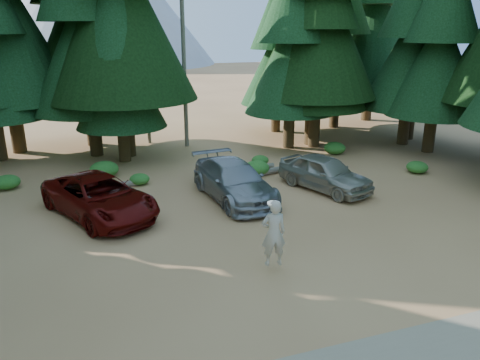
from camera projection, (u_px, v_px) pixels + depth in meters
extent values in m
plane|color=#AC7649|center=(265.00, 252.00, 14.80)|extent=(160.00, 160.00, 0.00)
cylinder|color=#6E6558|center=(183.00, 42.00, 26.21)|extent=(0.24, 0.24, 12.00)
cylinder|color=#6E6558|center=(145.00, 59.00, 27.25)|extent=(0.20, 0.20, 10.00)
cone|color=#9A9CA3|center=(54.00, 11.00, 94.55)|extent=(36.00, 36.00, 20.00)
imported|color=#5B0A07|center=(99.00, 197.00, 17.47)|extent=(4.58, 6.01, 1.52)
imported|color=#929499|center=(234.00, 181.00, 19.21)|extent=(2.68, 5.50, 1.54)
imported|color=#ABA698|center=(325.00, 173.00, 20.34)|extent=(3.21, 4.79, 1.51)
imported|color=beige|center=(274.00, 233.00, 13.31)|extent=(0.78, 0.56, 1.99)
cylinder|color=white|center=(274.00, 203.00, 13.07)|extent=(0.36, 0.36, 0.04)
cylinder|color=#6E6558|center=(96.00, 187.00, 20.39)|extent=(3.73, 0.40, 0.27)
cylinder|color=#6E6558|center=(241.00, 168.00, 23.11)|extent=(3.44, 0.44, 0.28)
cylinder|color=#6E6558|center=(276.00, 170.00, 22.80)|extent=(4.75, 1.44, 0.31)
ellipsoid|color=#1E6520|center=(7.00, 182.00, 20.55)|extent=(1.11, 1.11, 0.61)
ellipsoid|color=#1E6520|center=(139.00, 179.00, 21.13)|extent=(0.90, 0.90, 0.49)
ellipsoid|color=#1E6520|center=(104.00, 169.00, 22.17)|extent=(1.35, 1.35, 0.74)
ellipsoid|color=#1E6520|center=(260.00, 160.00, 24.19)|extent=(0.88, 0.88, 0.48)
ellipsoid|color=#1E6520|center=(257.00, 168.00, 22.51)|extent=(1.23, 1.23, 0.68)
ellipsoid|color=#1E6520|center=(335.00, 148.00, 26.24)|extent=(1.21, 1.21, 0.66)
ellipsoid|color=#1E6520|center=(417.00, 167.00, 22.83)|extent=(1.03, 1.03, 0.56)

